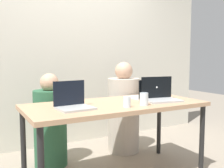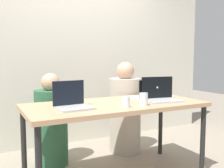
{
  "view_description": "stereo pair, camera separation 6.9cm",
  "coord_description": "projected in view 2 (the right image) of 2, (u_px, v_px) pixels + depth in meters",
  "views": [
    {
      "loc": [
        -1.25,
        -2.18,
        1.2
      ],
      "look_at": [
        0.0,
        0.08,
        0.94
      ],
      "focal_mm": 42.0,
      "sensor_mm": 36.0,
      "label": 1
    },
    {
      "loc": [
        -1.19,
        -2.21,
        1.2
      ],
      "look_at": [
        0.0,
        0.08,
        0.94
      ],
      "focal_mm": 42.0,
      "sensor_mm": 36.0,
      "label": 2
    }
  ],
  "objects": [
    {
      "name": "laptop_front_left",
      "position": [
        72.0,
        103.0,
        2.27
      ],
      "size": [
        0.32,
        0.29,
        0.24
      ],
      "rotation": [
        0.0,
        0.0,
        0.08
      ],
      "color": "#B2B5B4",
      "rests_on": "desk"
    },
    {
      "name": "laptop_back_right",
      "position": [
        147.0,
        94.0,
        2.85
      ],
      "size": [
        0.37,
        0.26,
        0.21
      ],
      "rotation": [
        0.0,
        0.0,
        3.27
      ],
      "color": "silver",
      "rests_on": "desk"
    },
    {
      "name": "water_glass_right",
      "position": [
        144.0,
        100.0,
        2.42
      ],
      "size": [
        0.08,
        0.08,
        0.12
      ],
      "color": "silver",
      "rests_on": "desk"
    },
    {
      "name": "desk",
      "position": [
        116.0,
        110.0,
        2.55
      ],
      "size": [
        1.73,
        0.79,
        0.76
      ],
      "color": "tan",
      "rests_on": "ground"
    },
    {
      "name": "water_glass_center",
      "position": [
        126.0,
        103.0,
        2.32
      ],
      "size": [
        0.07,
        0.07,
        0.1
      ],
      "color": "silver",
      "rests_on": "desk"
    },
    {
      "name": "back_wall",
      "position": [
        71.0,
        56.0,
        3.66
      ],
      "size": [
        4.51,
        0.1,
        2.46
      ],
      "primitive_type": "cube",
      "color": "beige",
      "rests_on": "ground"
    },
    {
      "name": "laptop_front_right",
      "position": [
        161.0,
        96.0,
        2.67
      ],
      "size": [
        0.39,
        0.31,
        0.24
      ],
      "rotation": [
        0.0,
        0.0,
        -0.15
      ],
      "color": "#B4B5B7",
      "rests_on": "desk"
    },
    {
      "name": "person_on_right",
      "position": [
        125.0,
        112.0,
        3.34
      ],
      "size": [
        0.44,
        0.44,
        1.15
      ],
      "rotation": [
        0.0,
        0.0,
        3.26
      ],
      "color": "#BCB0A1",
      "rests_on": "ground"
    },
    {
      "name": "person_on_left",
      "position": [
        51.0,
        125.0,
        2.91
      ],
      "size": [
        0.44,
        0.44,
        1.03
      ],
      "rotation": [
        0.0,
        0.0,
        3.39
      ],
      "color": "#2B5C3E",
      "rests_on": "ground"
    }
  ]
}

